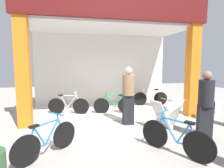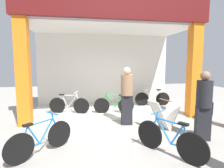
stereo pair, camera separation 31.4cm
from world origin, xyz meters
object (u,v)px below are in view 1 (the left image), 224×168
pedestrian_3 (206,103)px  bicycle_inside_2 (68,105)px  bicycle_parked_0 (175,138)px  sandwich_board_sign (166,113)px  pedestrian_0 (128,95)px  bicycle_inside_1 (114,105)px  bicycle_parked_1 (47,140)px  bicycle_inside_0 (150,98)px

pedestrian_3 → bicycle_inside_2: bearing=138.8°
bicycle_parked_0 → pedestrian_3: 1.48m
bicycle_parked_0 → sandwich_board_sign: bicycle_parked_0 is taller
bicycle_parked_0 → pedestrian_0: pedestrian_0 is taller
bicycle_inside_1 → pedestrian_3: (1.75, -2.72, 0.56)m
bicycle_inside_1 → pedestrian_0: 1.42m
sandwich_board_sign → bicycle_inside_2: bearing=143.6°
bicycle_inside_2 → pedestrian_0: (1.84, -1.55, 0.60)m
bicycle_inside_2 → pedestrian_0: 2.48m
bicycle_parked_0 → sandwich_board_sign: 1.65m
bicycle_parked_1 → sandwich_board_sign: sandwich_board_sign is taller
bicycle_inside_1 → bicycle_inside_0: bearing=26.0°
bicycle_parked_1 → pedestrian_0: 2.79m
bicycle_parked_0 → bicycle_parked_1: (-2.59, 0.50, -0.02)m
bicycle_inside_0 → pedestrian_3: (-0.17, -3.66, 0.55)m
bicycle_inside_2 → bicycle_parked_0: size_ratio=1.10×
bicycle_inside_0 → bicycle_parked_1: bicycle_inside_0 is taller
bicycle_inside_1 → bicycle_parked_0: bearing=-81.0°
bicycle_inside_0 → sandwich_board_sign: size_ratio=1.53×
bicycle_parked_1 → sandwich_board_sign: size_ratio=1.12×
bicycle_inside_1 → bicycle_inside_2: size_ratio=1.01×
pedestrian_0 → pedestrian_3: size_ratio=1.04×
bicycle_parked_1 → pedestrian_0: pedestrian_0 is taller
bicycle_parked_0 → bicycle_inside_2: bearing=121.3°
bicycle_inside_2 → bicycle_parked_0: bicycle_parked_0 is taller
sandwich_board_sign → pedestrian_0: pedestrian_0 is taller
bicycle_inside_2 → pedestrian_3: bearing=-41.2°
bicycle_inside_1 → bicycle_parked_1: size_ratio=1.34×
bicycle_inside_0 → sandwich_board_sign: bearing=-105.3°
bicycle_parked_1 → pedestrian_3: (3.82, 0.12, 0.56)m
pedestrian_0 → pedestrian_3: pedestrian_0 is taller
bicycle_parked_0 → sandwich_board_sign: size_ratio=1.35×
bicycle_inside_2 → pedestrian_0: pedestrian_0 is taller
sandwich_board_sign → pedestrian_0: bearing=151.3°
sandwich_board_sign → pedestrian_0: (-1.00, 0.55, 0.51)m
bicycle_parked_1 → sandwich_board_sign: (3.23, 1.02, 0.09)m
bicycle_parked_1 → pedestrian_3: size_ratio=0.66×
sandwich_board_sign → pedestrian_3: size_ratio=0.59×
bicycle_inside_0 → bicycle_inside_2: 3.66m
bicycle_inside_1 → pedestrian_3: size_ratio=0.88×
bicycle_inside_1 → bicycle_parked_1: 3.52m
bicycle_parked_1 → bicycle_inside_0: bearing=43.5°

